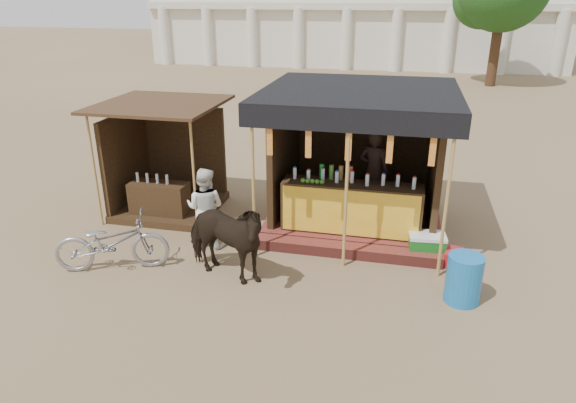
# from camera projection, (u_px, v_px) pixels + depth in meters

# --- Properties ---
(ground) EXTENTS (120.00, 120.00, 0.00)m
(ground) POSITION_uv_depth(u_px,v_px,m) (265.00, 307.00, 7.79)
(ground) COLOR #846B4C
(ground) RESTS_ON ground
(main_stall) EXTENTS (3.60, 3.61, 2.78)m
(main_stall) POSITION_uv_depth(u_px,v_px,m) (357.00, 177.00, 10.23)
(main_stall) COLOR maroon
(main_stall) RESTS_ON ground
(secondary_stall) EXTENTS (2.40, 2.40, 2.38)m
(secondary_stall) POSITION_uv_depth(u_px,v_px,m) (162.00, 172.00, 11.05)
(secondary_stall) COLOR #3C2915
(secondary_stall) RESTS_ON ground
(cow) EXTENTS (1.86, 1.26, 1.44)m
(cow) POSITION_uv_depth(u_px,v_px,m) (224.00, 240.00, 8.31)
(cow) COLOR black
(cow) RESTS_ON ground
(motorbike) EXTENTS (2.01, 1.29, 1.00)m
(motorbike) POSITION_uv_depth(u_px,v_px,m) (112.00, 243.00, 8.70)
(motorbike) COLOR #94949C
(motorbike) RESTS_ON ground
(bystander) EXTENTS (0.75, 0.60, 1.52)m
(bystander) POSITION_uv_depth(u_px,v_px,m) (205.00, 208.00, 9.44)
(bystander) COLOR white
(bystander) RESTS_ON ground
(blue_barrel) EXTENTS (0.70, 0.70, 0.77)m
(blue_barrel) POSITION_uv_depth(u_px,v_px,m) (464.00, 279.00, 7.81)
(blue_barrel) COLOR #1666AA
(blue_barrel) RESTS_ON ground
(red_crate) EXTENTS (0.51, 0.53, 0.27)m
(red_crate) POSITION_uv_depth(u_px,v_px,m) (457.00, 259.00, 8.94)
(red_crate) COLOR maroon
(red_crate) RESTS_ON ground
(cooler) EXTENTS (0.68, 0.50, 0.46)m
(cooler) POSITION_uv_depth(u_px,v_px,m) (426.00, 246.00, 9.17)
(cooler) COLOR #176A1E
(cooler) RESTS_ON ground
(background_building) EXTENTS (26.00, 7.45, 8.18)m
(background_building) POSITION_uv_depth(u_px,v_px,m) (354.00, 1.00, 33.74)
(background_building) COLOR silver
(background_building) RESTS_ON ground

